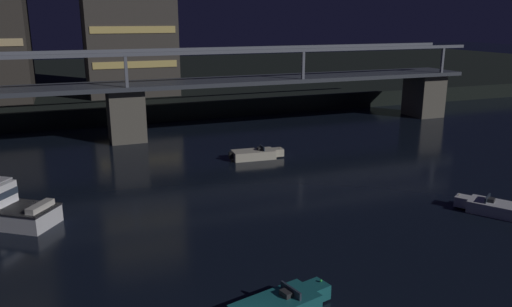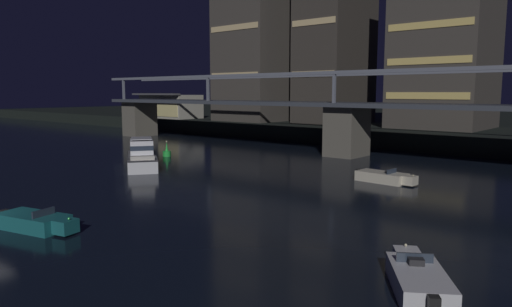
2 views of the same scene
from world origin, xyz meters
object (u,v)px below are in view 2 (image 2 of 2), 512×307
cabin_cruiser_near_left (142,156)px  speedboat_near_right (384,177)px  waterfront_pavilion (170,106)px  speedboat_near_center (418,279)px  river_bridge (347,117)px  speedboat_mid_left (36,222)px  tower_west_low (254,6)px  tower_west_tall (336,0)px  channel_buoy (167,152)px  tower_central (445,45)px

cabin_cruiser_near_left → speedboat_near_right: size_ratio=1.66×
waterfront_pavilion → speedboat_near_center: 78.20m
river_bridge → speedboat_mid_left: (2.16, -35.91, -4.00)m
tower_west_low → speedboat_near_center: bearing=-44.1°
tower_west_low → cabin_cruiser_near_left: 44.42m
tower_west_tall → waterfront_pavilion: bearing=-165.9°
river_bridge → tower_west_low: bearing=149.8°
channel_buoy → tower_central: bearing=61.7°
tower_central → waterfront_pavilion: tower_central is taller
river_bridge → channel_buoy: (-15.09, -13.37, -3.94)m
speedboat_mid_left → channel_buoy: 28.38m
tower_west_low → speedboat_mid_left: (29.69, -51.94, -21.17)m
tower_west_low → speedboat_near_right: size_ratio=7.48×
river_bridge → cabin_cruiser_near_left: (-10.94, -19.70, -3.37)m
tower_central → speedboat_near_center: (17.12, -50.97, -13.13)m
tower_west_tall → waterfront_pavilion: 36.72m
speedboat_near_center → speedboat_near_right: same height
tower_west_tall → speedboat_near_center: (34.13, -50.18, -21.04)m
tower_west_tall → waterfront_pavilion: size_ratio=3.13×
tower_west_tall → speedboat_mid_left: size_ratio=7.47×
cabin_cruiser_near_left → speedboat_mid_left: (13.10, -16.22, -0.64)m
tower_central → speedboat_near_center: bearing=-71.4°
speedboat_mid_left → channel_buoy: bearing=127.4°
waterfront_pavilion → cabin_cruiser_near_left: size_ratio=1.43×
tower_west_low → waterfront_pavilion: (-17.79, -4.11, -17.14)m
tower_west_tall → tower_central: tower_west_tall is taller
waterfront_pavilion → speedboat_near_center: size_ratio=2.59×
river_bridge → tower_central: size_ratio=3.62×
waterfront_pavilion → speedboat_mid_left: bearing=-45.2°
tower_west_low → speedboat_near_center: size_ratio=8.17×
channel_buoy → speedboat_near_right: bearing=3.5°
tower_west_low → tower_central: tower_west_low is taller
river_bridge → speedboat_near_right: (10.23, -11.85, -4.00)m
speedboat_near_center → speedboat_mid_left: bearing=-163.0°
speedboat_near_center → channel_buoy: (-35.45, 16.96, 0.06)m
tower_west_low → cabin_cruiser_near_left: (16.59, -35.72, -20.53)m
tower_west_low → speedboat_mid_left: bearing=-60.2°
speedboat_mid_left → tower_west_low: bearing=119.8°
speedboat_near_center → speedboat_near_right: 21.08m
tower_central → cabin_cruiser_near_left: tower_central is taller
cabin_cruiser_near_left → tower_central: bearing=70.6°
river_bridge → speedboat_near_right: 16.15m
waterfront_pavilion → channel_buoy: 39.61m
cabin_cruiser_near_left → tower_west_tall: bearing=94.1°
river_bridge → tower_west_tall: 29.56m
channel_buoy → cabin_cruiser_near_left: bearing=-56.7°
tower_central → waterfront_pavilion: (-48.56, -8.72, -9.11)m
speedboat_near_right → channel_buoy: channel_buoy is taller
tower_west_low → tower_central: bearing=8.5°
waterfront_pavilion → speedboat_near_right: (55.55, -23.76, -4.02)m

